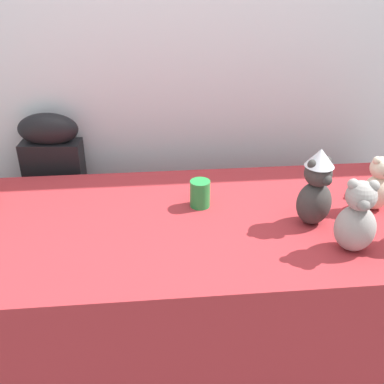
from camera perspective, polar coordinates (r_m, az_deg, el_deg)
wall_back at (r=2.20m, az=-1.81°, el=19.75°), size 7.00×0.08×2.60m
display_table at (r=1.96m, az=0.00°, el=-12.26°), size 1.96×0.87×0.71m
instrument_case at (r=2.39m, az=-16.11°, el=-1.45°), size 0.29×0.14×0.96m
teddy_bear_ash at (r=1.62m, az=19.81°, el=-3.10°), size 0.16×0.15×0.27m
teddy_bear_cream at (r=1.91m, az=22.10°, el=0.85°), size 0.13×0.12×0.23m
teddy_bear_charcoal at (r=1.72m, az=15.18°, el=0.46°), size 0.17×0.16×0.30m
party_cup_green at (r=1.82m, az=1.00°, el=-0.20°), size 0.08×0.08×0.11m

